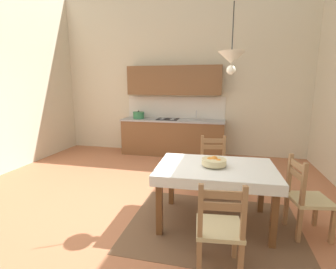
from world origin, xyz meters
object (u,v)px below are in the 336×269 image
Objects in this scene: dining_table at (215,176)px; pendant_lamp at (232,58)px; dining_chair_kitchen_side at (214,167)px; kitchen_cabinetry at (173,121)px; dining_chair_camera_side at (219,229)px; fruit_bowl at (214,162)px; dining_chair_window_side at (306,199)px.

pendant_lamp is (0.13, 0.12, 1.41)m from dining_table.
kitchen_cabinetry is at bearing 117.97° from dining_chair_kitchen_side.
dining_chair_camera_side is at bearing -85.31° from dining_chair_kitchen_side.
kitchen_cabinetry is 3.18× the size of pendant_lamp.
fruit_bowl is 0.37× the size of pendant_lamp.
pendant_lamp reaches higher than dining_chair_camera_side.
dining_chair_camera_side is 1.00× the size of dining_chair_kitchen_side.
dining_chair_camera_side reaches higher than fruit_bowl.
fruit_bowl is (-0.11, 0.87, 0.37)m from dining_chair_camera_side.
dining_chair_kitchen_side is 1.79m from pendant_lamp.
dining_chair_kitchen_side reaches higher than fruit_bowl.
kitchen_cabinetry reaches higher than dining_chair_camera_side.
dining_chair_camera_side is (0.08, -0.88, -0.19)m from dining_table.
dining_table is 1.06m from dining_chair_window_side.
dining_chair_window_side is 1.13m from fruit_bowl.
dining_chair_camera_side is at bearing -92.57° from pendant_lamp.
fruit_bowl is at bearing -153.82° from dining_table.
dining_chair_kitchen_side is (1.14, -2.14, -0.41)m from kitchen_cabinetry.
dining_table is at bearing 26.18° from fruit_bowl.
dining_chair_camera_side is at bearing -82.88° from fruit_bowl.
dining_chair_kitchen_side is at bearing 140.56° from dining_chair_window_side.
dining_chair_kitchen_side is (-0.15, 1.78, 0.00)m from dining_chair_camera_side.
dining_chair_window_side is 1.16× the size of pendant_lamp.
pendant_lamp reaches higher than dining_chair_window_side.
pendant_lamp is at bearing -76.37° from dining_chair_kitchen_side.
dining_chair_window_side is at bearing 0.13° from fruit_bowl.
pendant_lamp is (0.19, -0.79, 1.60)m from dining_chair_kitchen_side.
dining_chair_window_side is at bearing 42.09° from dining_chair_camera_side.
dining_chair_camera_side is at bearing -137.91° from dining_chair_window_side.
dining_table is 0.18m from fruit_bowl.
dining_chair_window_side is 1.00× the size of dining_chair_kitchen_side.
dining_chair_camera_side is 1.89m from pendant_lamp.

